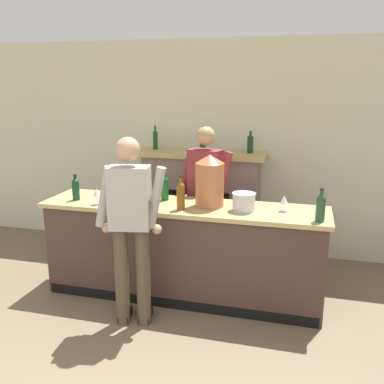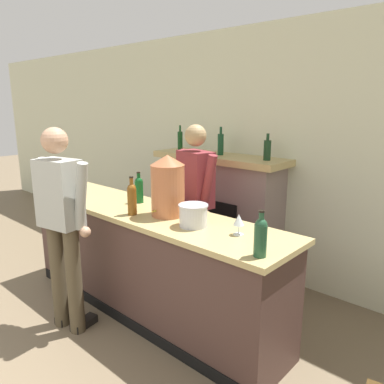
{
  "view_description": "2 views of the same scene",
  "coord_description": "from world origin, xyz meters",
  "px_view_note": "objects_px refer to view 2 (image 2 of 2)",
  "views": [
    {
      "loc": [
        1.18,
        -1.34,
        2.19
      ],
      "look_at": [
        -0.01,
        3.11,
        1.02
      ],
      "focal_mm": 40.0,
      "sensor_mm": 36.0,
      "label": 1
    },
    {
      "loc": [
        2.5,
        0.55,
        1.94
      ],
      "look_at": [
        0.11,
        3.19,
        1.09
      ],
      "focal_mm": 35.0,
      "sensor_mm": 36.0,
      "label": 2
    }
  ],
  "objects_px": {
    "copper_dispenser": "(168,185)",
    "wine_bottle_rose_blush": "(132,198)",
    "wine_bottle_merlot_tall": "(139,189)",
    "ice_bucket_steel": "(193,215)",
    "wine_glass_front_right": "(72,187)",
    "person_customer": "(62,222)",
    "fireplace_stone": "(219,212)",
    "wine_bottle_cabernet_heavy": "(261,236)",
    "wine_bottle_port_short": "(67,181)",
    "person_bartender": "(195,204)",
    "wine_glass_by_dispenser": "(239,221)"
  },
  "relations": [
    {
      "from": "copper_dispenser",
      "to": "wine_bottle_rose_blush",
      "type": "bearing_deg",
      "value": -141.61
    },
    {
      "from": "wine_bottle_rose_blush",
      "to": "wine_bottle_merlot_tall",
      "type": "bearing_deg",
      "value": 131.53
    },
    {
      "from": "ice_bucket_steel",
      "to": "wine_bottle_rose_blush",
      "type": "relative_size",
      "value": 0.69
    },
    {
      "from": "wine_glass_front_right",
      "to": "person_customer",
      "type": "bearing_deg",
      "value": -38.18
    },
    {
      "from": "fireplace_stone",
      "to": "copper_dispenser",
      "type": "distance_m",
      "value": 1.37
    },
    {
      "from": "wine_bottle_cabernet_heavy",
      "to": "copper_dispenser",
      "type": "bearing_deg",
      "value": 167.82
    },
    {
      "from": "copper_dispenser",
      "to": "wine_bottle_merlot_tall",
      "type": "distance_m",
      "value": 0.53
    },
    {
      "from": "wine_bottle_cabernet_heavy",
      "to": "ice_bucket_steel",
      "type": "bearing_deg",
      "value": 167.39
    },
    {
      "from": "wine_bottle_port_short",
      "to": "ice_bucket_steel",
      "type": "bearing_deg",
      "value": 2.13
    },
    {
      "from": "person_bartender",
      "to": "ice_bucket_steel",
      "type": "xyz_separation_m",
      "value": [
        0.53,
        -0.61,
        0.12
      ]
    },
    {
      "from": "ice_bucket_steel",
      "to": "person_bartender",
      "type": "bearing_deg",
      "value": 130.83
    },
    {
      "from": "ice_bucket_steel",
      "to": "wine_bottle_cabernet_heavy",
      "type": "relative_size",
      "value": 0.77
    },
    {
      "from": "copper_dispenser",
      "to": "ice_bucket_steel",
      "type": "distance_m",
      "value": 0.4
    },
    {
      "from": "fireplace_stone",
      "to": "wine_bottle_merlot_tall",
      "type": "relative_size",
      "value": 5.59
    },
    {
      "from": "ice_bucket_steel",
      "to": "wine_glass_by_dispenser",
      "type": "relative_size",
      "value": 1.47
    },
    {
      "from": "person_bartender",
      "to": "wine_bottle_rose_blush",
      "type": "xyz_separation_m",
      "value": [
        -0.07,
        -0.73,
        0.19
      ]
    },
    {
      "from": "fireplace_stone",
      "to": "person_customer",
      "type": "distance_m",
      "value": 1.89
    },
    {
      "from": "person_bartender",
      "to": "wine_glass_front_right",
      "type": "relative_size",
      "value": 10.23
    },
    {
      "from": "fireplace_stone",
      "to": "wine_bottle_merlot_tall",
      "type": "bearing_deg",
      "value": -96.98
    },
    {
      "from": "wine_bottle_merlot_tall",
      "to": "wine_bottle_rose_blush",
      "type": "relative_size",
      "value": 0.9
    },
    {
      "from": "wine_bottle_cabernet_heavy",
      "to": "wine_glass_front_right",
      "type": "xyz_separation_m",
      "value": [
        -2.17,
        -0.02,
        -0.01
      ]
    },
    {
      "from": "person_bartender",
      "to": "wine_bottle_cabernet_heavy",
      "type": "relative_size",
      "value": 5.8
    },
    {
      "from": "person_customer",
      "to": "wine_bottle_cabernet_heavy",
      "type": "xyz_separation_m",
      "value": [
        1.63,
        0.45,
        0.16
      ]
    },
    {
      "from": "fireplace_stone",
      "to": "copper_dispenser",
      "type": "height_order",
      "value": "fireplace_stone"
    },
    {
      "from": "wine_bottle_merlot_tall",
      "to": "wine_bottle_cabernet_heavy",
      "type": "xyz_separation_m",
      "value": [
        1.57,
        -0.33,
        0.0
      ]
    },
    {
      "from": "wine_bottle_cabernet_heavy",
      "to": "wine_bottle_merlot_tall",
      "type": "bearing_deg",
      "value": 168.0
    },
    {
      "from": "wine_bottle_rose_blush",
      "to": "wine_glass_by_dispenser",
      "type": "height_order",
      "value": "wine_bottle_rose_blush"
    },
    {
      "from": "person_customer",
      "to": "person_bartender",
      "type": "height_order",
      "value": "person_customer"
    },
    {
      "from": "wine_bottle_cabernet_heavy",
      "to": "wine_glass_front_right",
      "type": "relative_size",
      "value": 1.76
    },
    {
      "from": "person_customer",
      "to": "wine_bottle_rose_blush",
      "type": "height_order",
      "value": "person_customer"
    },
    {
      "from": "wine_bottle_port_short",
      "to": "wine_glass_by_dispenser",
      "type": "xyz_separation_m",
      "value": [
        2.14,
        0.14,
        -0.02
      ]
    },
    {
      "from": "person_bartender",
      "to": "wine_bottle_port_short",
      "type": "height_order",
      "value": "person_bartender"
    },
    {
      "from": "ice_bucket_steel",
      "to": "wine_bottle_merlot_tall",
      "type": "bearing_deg",
      "value": 168.5
    },
    {
      "from": "wine_bottle_cabernet_heavy",
      "to": "wine_glass_by_dispenser",
      "type": "relative_size",
      "value": 1.91
    },
    {
      "from": "ice_bucket_steel",
      "to": "wine_glass_front_right",
      "type": "xyz_separation_m",
      "value": [
        -1.47,
        -0.18,
        0.03
      ]
    },
    {
      "from": "person_customer",
      "to": "ice_bucket_steel",
      "type": "xyz_separation_m",
      "value": [
        0.92,
        0.61,
        0.12
      ]
    },
    {
      "from": "wine_bottle_merlot_tall",
      "to": "person_bartender",
      "type": "bearing_deg",
      "value": 52.17
    },
    {
      "from": "wine_bottle_port_short",
      "to": "wine_glass_by_dispenser",
      "type": "bearing_deg",
      "value": 3.73
    },
    {
      "from": "wine_bottle_rose_blush",
      "to": "wine_glass_front_right",
      "type": "relative_size",
      "value": 1.96
    },
    {
      "from": "person_customer",
      "to": "wine_bottle_merlot_tall",
      "type": "xyz_separation_m",
      "value": [
        0.06,
        0.78,
        0.16
      ]
    },
    {
      "from": "wine_bottle_rose_blush",
      "to": "fireplace_stone",
      "type": "bearing_deg",
      "value": 95.4
    },
    {
      "from": "wine_bottle_merlot_tall",
      "to": "wine_bottle_cabernet_heavy",
      "type": "bearing_deg",
      "value": -12.0
    },
    {
      "from": "copper_dispenser",
      "to": "wine_bottle_merlot_tall",
      "type": "bearing_deg",
      "value": 168.38
    },
    {
      "from": "fireplace_stone",
      "to": "wine_bottle_port_short",
      "type": "relative_size",
      "value": 6.12
    },
    {
      "from": "person_customer",
      "to": "wine_glass_by_dispenser",
      "type": "bearing_deg",
      "value": 27.6
    },
    {
      "from": "copper_dispenser",
      "to": "wine_bottle_merlot_tall",
      "type": "height_order",
      "value": "copper_dispenser"
    },
    {
      "from": "wine_bottle_merlot_tall",
      "to": "wine_glass_by_dispenser",
      "type": "xyz_separation_m",
      "value": [
        1.24,
        -0.1,
        -0.03
      ]
    },
    {
      "from": "person_customer",
      "to": "copper_dispenser",
      "type": "bearing_deg",
      "value": 50.01
    },
    {
      "from": "copper_dispenser",
      "to": "wine_bottle_cabernet_heavy",
      "type": "distance_m",
      "value": 1.09
    },
    {
      "from": "wine_bottle_port_short",
      "to": "wine_bottle_cabernet_heavy",
      "type": "bearing_deg",
      "value": -2.13
    }
  ]
}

